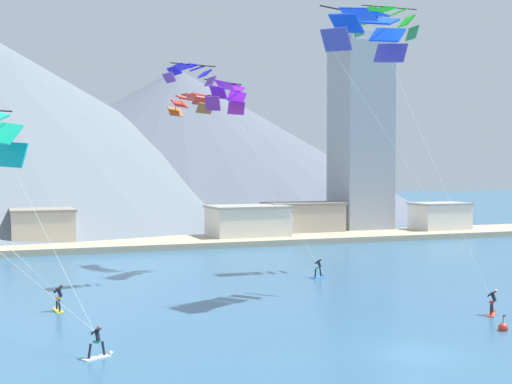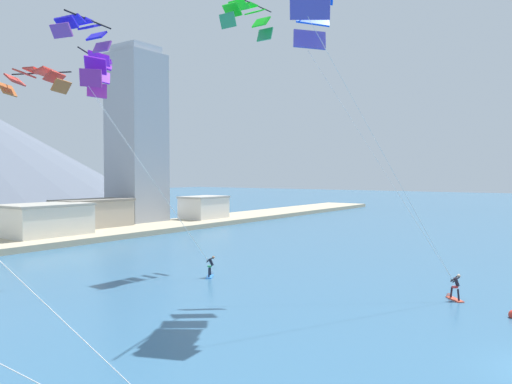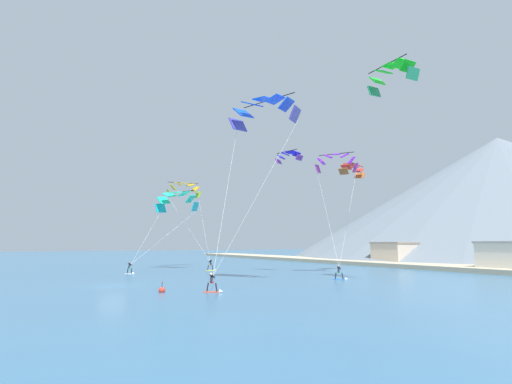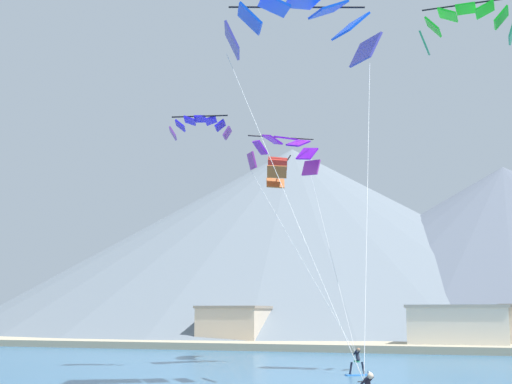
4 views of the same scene
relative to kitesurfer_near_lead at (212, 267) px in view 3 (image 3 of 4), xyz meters
name	(u,v)px [view 3 (image 3 of 4)]	position (x,y,z in m)	size (l,w,h in m)	color
ground_plane	(113,286)	(15.41, -17.09, -0.58)	(400.00, 400.00, 0.00)	#336084
kitesurfer_near_lead	(212,267)	(0.00, 0.00, 0.00)	(0.65, 1.77, 1.83)	yellow
kitesurfer_near_trail	(131,270)	(0.96, -12.31, -0.09)	(1.72, 1.17, 1.70)	white
kitesurfer_mid_center	(214,286)	(25.45, -10.64, -0.07)	(1.51, 1.52, 1.73)	#E54C33
kitesurfer_far_left	(341,275)	(21.73, 6.67, -0.06)	(1.67, 1.30, 1.73)	#337FDB
parafoil_kite_near_lead	(184,188)	(-10.53, -0.97, 13.37)	(11.52, 6.41, 13.67)	#82AC2E
parafoil_kite_near_trail	(177,199)	(-5.37, -4.00, 10.70)	(9.65, 11.35, 11.38)	#12ADB9
parafoil_kite_mid_center	(264,109)	(20.82, -2.90, 18.26)	(8.36, 10.86, 18.86)	#4440A6
parafoil_kite_far_left	(336,161)	(15.43, 11.94, 14.93)	(8.53, 7.89, 15.39)	purple
parafoil_kite_distant_high_outer	(392,73)	(28.85, 8.32, 21.73)	(5.98, 1.78, 2.63)	#248E5B
parafoil_kite_distant_low_drift	(352,168)	(13.37, 16.82, 14.66)	(3.44, 5.72, 1.96)	#BE5C26
parafoil_kite_distant_mid_solo	(289,155)	(10.73, 7.17, 16.10)	(4.47, 2.42, 1.56)	#76389A
race_marker_buoy	(162,290)	(23.12, -14.45, -0.42)	(0.56, 0.56, 1.02)	red
shoreline_strip	(446,267)	(15.41, 34.49, -0.23)	(180.00, 10.00, 0.70)	tan
shore_building_harbour_front	(395,253)	(1.49, 38.44, 1.64)	(7.20, 6.32, 4.42)	beige
mountain_peak_west_ridge	(502,197)	(-7.40, 93.69, 16.96)	(121.37, 121.37, 35.09)	slate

